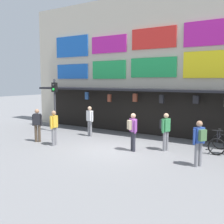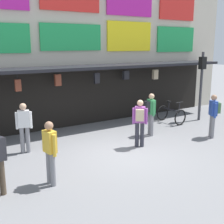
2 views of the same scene
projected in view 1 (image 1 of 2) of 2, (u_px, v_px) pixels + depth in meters
ground_plane at (115, 150)px, 12.25m from camera, size 80.00×80.00×0.00m
shopfront at (157, 65)px, 15.60m from camera, size 18.00×2.60×8.00m
traffic_light_near at (55, 97)px, 16.34m from camera, size 0.32×0.35×3.20m
bicycle_parked at (218, 143)px, 11.77m from camera, size 0.79×1.20×1.05m
pedestrian_in_black at (54, 126)px, 12.96m from camera, size 0.28×0.52×1.68m
pedestrian_in_white at (90, 119)px, 15.13m from camera, size 0.51×0.32×1.68m
pedestrian_in_green at (199, 140)px, 9.73m from camera, size 0.46×0.48×1.68m
pedestrian_in_purple at (133, 129)px, 11.90m from camera, size 0.48×0.47×1.68m
pedestrian_in_yellow at (165, 129)px, 11.98m from camera, size 0.42×0.52×1.68m
pedestrian_in_red at (37, 123)px, 13.71m from camera, size 0.49×0.35×1.68m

